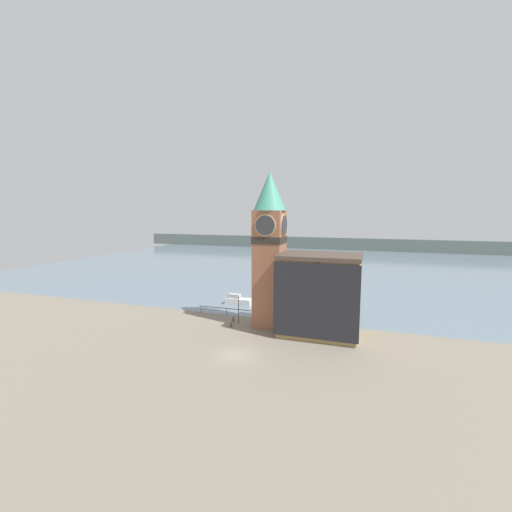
{
  "coord_description": "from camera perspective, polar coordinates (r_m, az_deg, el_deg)",
  "views": [
    {
      "loc": [
        13.61,
        -32.99,
        15.45
      ],
      "look_at": [
        -0.35,
        7.84,
        9.94
      ],
      "focal_mm": 24.0,
      "sensor_mm": 36.0,
      "label": 1
    }
  ],
  "objects": [
    {
      "name": "ground_plane",
      "position": [
        38.89,
        -3.38,
        -16.15
      ],
      "size": [
        160.0,
        160.0,
        0.0
      ],
      "primitive_type": "plane",
      "color": "gray"
    },
    {
      "name": "water",
      "position": [
        108.28,
        11.47,
        -1.08
      ],
      "size": [
        160.0,
        120.0,
        0.0
      ],
      "color": "slate",
      "rests_on": "ground_plane"
    },
    {
      "name": "far_shoreline",
      "position": [
        147.51,
        13.52,
        2.03
      ],
      "size": [
        180.0,
        3.0,
        5.0
      ],
      "color": "slate",
      "rests_on": "water"
    },
    {
      "name": "pier_railing",
      "position": [
        52.44,
        -4.94,
        -8.82
      ],
      "size": [
        9.25,
        0.08,
        1.09
      ],
      "color": "#232328",
      "rests_on": "ground_plane"
    },
    {
      "name": "clock_tower",
      "position": [
        45.54,
        2.26,
        1.65
      ],
      "size": [
        4.31,
        4.31,
        20.72
      ],
      "color": "#935B42",
      "rests_on": "ground_plane"
    },
    {
      "name": "pier_building",
      "position": [
        44.14,
        10.55,
        -6.32
      ],
      "size": [
        10.09,
        7.24,
        10.29
      ],
      "color": "#A88451",
      "rests_on": "ground_plane"
    },
    {
      "name": "boat_near",
      "position": [
        58.36,
        -2.99,
        -7.41
      ],
      "size": [
        4.53,
        1.84,
        1.74
      ],
      "rotation": [
        0.0,
        0.0,
        -0.02
      ],
      "color": "silver",
      "rests_on": "water"
    },
    {
      "name": "mooring_bollard_near",
      "position": [
        47.52,
        -4.19,
        -11.28
      ],
      "size": [
        0.31,
        0.31,
        0.65
      ],
      "color": "brown",
      "rests_on": "ground_plane"
    },
    {
      "name": "mooring_bollard_far",
      "position": [
        49.69,
        -3.79,
        -10.45
      ],
      "size": [
        0.29,
        0.29,
        0.63
      ],
      "color": "brown",
      "rests_on": "ground_plane"
    },
    {
      "name": "lamp_post",
      "position": [
        48.11,
        -2.93,
        -8.06
      ],
      "size": [
        0.32,
        0.32,
        3.91
      ],
      "color": "#2D2D33",
      "rests_on": "ground_plane"
    }
  ]
}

